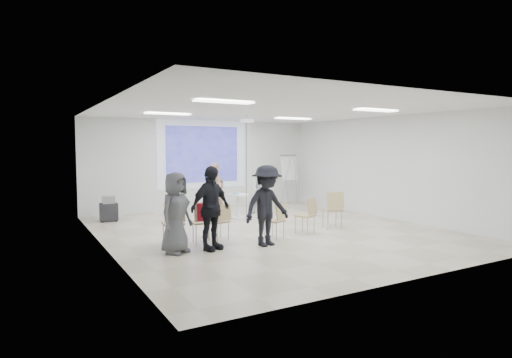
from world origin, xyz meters
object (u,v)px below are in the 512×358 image
player_right (262,188)px  av_cart (109,210)px  chair_center (277,218)px  chair_left_mid (203,219)px  chair_left_inner (221,219)px  laptop (218,220)px  audience_left (210,202)px  audience_mid (267,200)px  flipchart_easel (289,168)px  audience_outer (176,208)px  pedestal_table (239,205)px  player_left (216,188)px  chair_right_far (333,207)px  chair_far_left (174,220)px  chair_right_inner (308,213)px

player_right → av_cart: player_right is taller
chair_center → av_cart: (-2.91, 4.32, -0.16)m
player_right → chair_left_mid: (-3.21, -3.01, -0.26)m
chair_left_inner → chair_center: bearing=-35.3°
laptop → audience_left: (-0.55, -0.84, 0.54)m
chair_center → audience_mid: size_ratio=0.42×
laptop → flipchart_easel: (4.59, 4.00, 0.90)m
audience_outer → pedestal_table: bearing=12.1°
audience_left → player_right: bearing=27.1°
audience_left → chair_left_mid: bearing=62.5°
pedestal_table → chair_left_inner: 2.94m
chair_center → chair_left_mid: bearing=143.2°
chair_center → audience_outer: 2.48m
player_left → audience_mid: 3.34m
chair_right_far → audience_left: audience_left is taller
laptop → flipchart_easel: bearing=-150.4°
chair_far_left → player_right: bearing=44.0°
chair_left_inner → chair_right_inner: size_ratio=0.95×
audience_mid → flipchart_easel: bearing=43.2°
chair_right_inner → audience_left: size_ratio=0.44×
player_right → flipchart_easel: size_ratio=0.89×
audience_mid → audience_outer: size_ratio=1.08×
chair_center → chair_right_inner: size_ratio=0.94×
pedestal_table → flipchart_easel: 3.47m
pedestal_table → chair_left_mid: 3.37m
av_cart → player_left: bearing=-24.7°
chair_right_inner → chair_left_inner: bearing=145.3°
chair_left_inner → audience_outer: 1.48m
pedestal_table → audience_mid: audience_mid is taller
audience_mid → flipchart_easel: 6.44m
player_left → chair_center: size_ratio=2.27×
chair_right_inner → laptop: 2.20m
player_right → chair_right_inner: 3.30m
pedestal_table → chair_left_inner: (-1.69, -2.41, 0.08)m
chair_left_mid → audience_mid: size_ratio=0.47×
audience_mid → pedestal_table: bearing=63.8°
audience_left → chair_far_left: bearing=105.0°
chair_right_inner → flipchart_easel: 5.17m
player_right → chair_center: size_ratio=1.97×
chair_right_inner → audience_mid: (-1.51, -0.60, 0.46)m
chair_far_left → chair_center: 2.33m
chair_far_left → audience_mid: size_ratio=0.48×
player_left → chair_right_inner: bearing=-89.2°
player_left → audience_left: (-1.50, -3.09, 0.06)m
chair_center → audience_left: (-1.74, -0.23, 0.50)m
audience_mid → audience_outer: audience_mid is taller
av_cart → chair_left_inner: bearing=-61.5°
player_left → audience_mid: (-0.31, -3.32, 0.04)m
chair_far_left → chair_right_far: chair_right_far is taller
pedestal_table → chair_left_mid: chair_left_mid is taller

